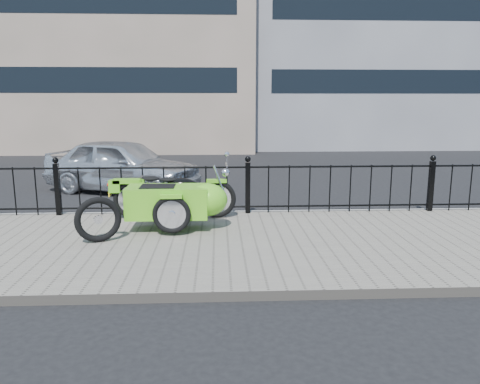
{
  "coord_description": "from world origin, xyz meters",
  "views": [
    {
      "loc": [
        -0.55,
        -7.27,
        2.2
      ],
      "look_at": [
        -0.21,
        -0.1,
        0.8
      ],
      "focal_mm": 35.0,
      "sensor_mm": 36.0,
      "label": 1
    }
  ],
  "objects": [
    {
      "name": "ground",
      "position": [
        0.0,
        0.0,
        0.0
      ],
      "size": [
        120.0,
        120.0,
        0.0
      ],
      "primitive_type": "plane",
      "color": "black",
      "rests_on": "ground"
    },
    {
      "name": "sidewalk",
      "position": [
        0.0,
        -0.5,
        0.06
      ],
      "size": [
        30.0,
        3.8,
        0.12
      ],
      "primitive_type": "cube",
      "color": "slate",
      "rests_on": "ground"
    },
    {
      "name": "curb",
      "position": [
        0.0,
        1.44,
        0.06
      ],
      "size": [
        30.0,
        0.1,
        0.12
      ],
      "primitive_type": "cube",
      "color": "gray",
      "rests_on": "ground"
    },
    {
      "name": "iron_fence",
      "position": [
        0.0,
        1.3,
        0.59
      ],
      "size": [
        14.11,
        0.11,
        1.08
      ],
      "color": "black",
      "rests_on": "sidewalk"
    },
    {
      "name": "building_tan",
      "position": [
        -6.0,
        15.99,
        6.0
      ],
      "size": [
        14.0,
        8.01,
        12.0
      ],
      "color": "gray",
      "rests_on": "ground"
    },
    {
      "name": "motorcycle_sidecar",
      "position": [
        -1.2,
        0.34,
        0.59
      ],
      "size": [
        2.28,
        1.48,
        0.98
      ],
      "color": "black",
      "rests_on": "sidewalk"
    },
    {
      "name": "spare_tire",
      "position": [
        -2.34,
        -0.45,
        0.47
      ],
      "size": [
        0.67,
        0.37,
        0.69
      ],
      "primitive_type": "torus",
      "rotation": [
        1.57,
        0.0,
        0.41
      ],
      "color": "black",
      "rests_on": "sidewalk"
    },
    {
      "name": "sedan_car",
      "position": [
        -2.87,
        4.11,
        0.66
      ],
      "size": [
        4.16,
        2.93,
        1.31
      ],
      "primitive_type": "imported",
      "rotation": [
        0.0,
        0.0,
        1.17
      ],
      "color": "silver",
      "rests_on": "ground"
    }
  ]
}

